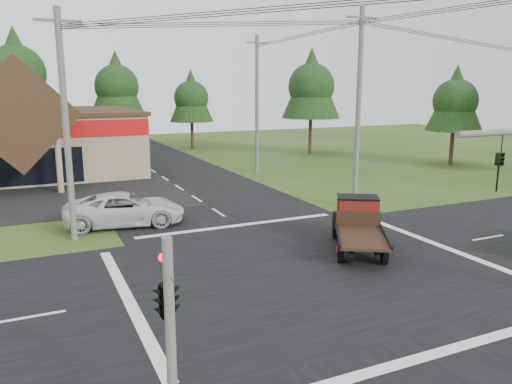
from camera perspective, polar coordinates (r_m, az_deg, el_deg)
ground at (r=20.09m, az=5.88°, el=-8.81°), size 120.00×120.00×0.00m
road_ns at (r=20.09m, az=5.88°, el=-8.79°), size 12.00×120.00×0.02m
road_ew at (r=20.09m, az=5.88°, el=-8.78°), size 120.00×12.00×0.02m
traffic_signal_corner at (r=9.74m, az=-10.24°, el=-9.77°), size 0.53×2.48×4.40m
utility_pole_nw at (r=24.23m, az=-20.91°, el=7.11°), size 2.00×0.30×10.50m
utility_pole_ne at (r=29.93m, az=11.62°, el=9.38°), size 2.00×0.30×11.50m
utility_pole_n at (r=42.04m, az=0.11°, el=10.08°), size 2.00×0.30×11.20m
tree_row_c at (r=57.14m, az=-25.73°, el=12.41°), size 7.28×7.28×13.13m
tree_row_d at (r=58.92m, az=-15.65°, el=11.77°), size 6.16×6.16×11.11m
tree_row_e at (r=58.84m, az=-7.42°, el=10.79°), size 5.04×5.04×9.09m
tree_side_ne at (r=53.79m, az=6.34°, el=12.15°), size 6.16×6.16×11.11m
tree_side_e_near at (r=49.38m, az=21.84°, el=9.85°), size 5.04×5.04×9.09m
antique_flatbed_truck at (r=22.31m, az=11.72°, el=-3.83°), size 4.55×5.71×2.26m
white_pickup at (r=26.90m, az=-14.74°, el=-1.90°), size 6.49×3.79×1.70m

